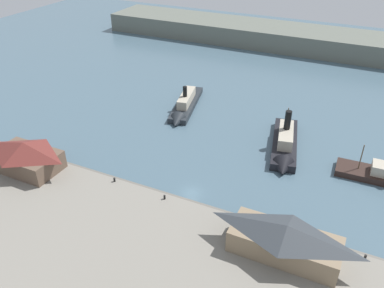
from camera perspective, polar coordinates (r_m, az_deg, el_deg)
ground_plane at (r=85.34m, az=-0.08°, el=-7.11°), size 320.00×320.00×0.00m
quay_promenade at (r=71.10m, az=-8.07°, el=-16.70°), size 110.00×36.00×1.20m
seawall_edge at (r=82.52m, az=-1.17°, el=-8.24°), size 110.00×0.80×1.00m
ferry_shed_customs_shed at (r=96.22m, az=-22.99°, el=-1.56°), size 15.13×9.45×7.00m
ferry_shed_west_terminal at (r=70.49m, az=13.39°, el=-13.38°), size 19.02×7.96×6.49m
mooring_post_center_east at (r=87.96m, az=-11.21°, el=-5.12°), size 0.44×0.44×0.90m
mooring_post_east at (r=75.92m, az=23.88°, el=-14.80°), size 0.44×0.44×0.90m
mooring_post_center_west at (r=81.77m, az=-4.01°, el=-7.72°), size 0.44×0.44×0.90m
ferry_approaching_west at (r=118.07m, az=-1.15°, el=5.44°), size 10.70×26.56×9.03m
ferry_near_quay at (r=100.42m, az=13.29°, el=-0.34°), size 10.80×26.23×11.49m
far_headland at (r=179.47m, az=15.72°, el=14.45°), size 180.00×24.00×8.00m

